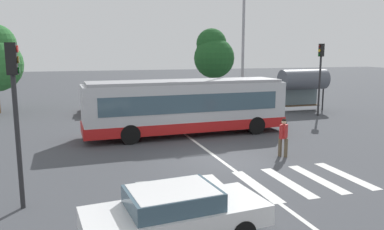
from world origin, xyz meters
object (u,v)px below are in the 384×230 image
traffic_light_near_corner (15,100)px  twin_arm_street_lamp (243,29)px  city_transit_bus (186,107)px  parked_car_red (97,103)px  traffic_light_far_corner (320,68)px  parked_car_white (131,103)px  background_tree_right (213,54)px  pedestrian_crossing_street (283,135)px  parked_car_silver (167,101)px  parked_car_charcoal (199,100)px  foreground_sedan (175,211)px  bus_stop_shelter (303,80)px

traffic_light_near_corner → twin_arm_street_lamp: (13.68, 14.04, 3.01)m
city_transit_bus → parked_car_red: 10.32m
traffic_light_far_corner → parked_car_white: bearing=156.4°
traffic_light_far_corner → background_tree_right: 12.82m
traffic_light_far_corner → parked_car_red: bearing=157.8°
pedestrian_crossing_street → twin_arm_street_lamp: bearing=73.8°
city_transit_bus → pedestrian_crossing_street: bearing=-63.5°
pedestrian_crossing_street → parked_car_silver: (-1.73, 14.31, -0.20)m
traffic_light_near_corner → traffic_light_far_corner: (18.50, 11.35, 0.18)m
city_transit_bus → pedestrian_crossing_street: (2.80, -5.61, -0.62)m
parked_car_charcoal → traffic_light_far_corner: size_ratio=0.87×
city_transit_bus → traffic_light_far_corner: (10.95, 3.17, 1.85)m
city_transit_bus → twin_arm_street_lamp: (6.13, 5.86, 4.68)m
parked_car_white → pedestrian_crossing_street: bearing=-72.3°
foreground_sedan → parked_car_silver: same height
city_transit_bus → parked_car_charcoal: (3.80, 8.92, -0.82)m
bus_stop_shelter → traffic_light_near_corner: bearing=-144.0°
traffic_light_far_corner → background_tree_right: size_ratio=0.75×
city_transit_bus → bus_stop_shelter: size_ratio=2.98×
parked_car_charcoal → traffic_light_near_corner: traffic_light_near_corner is taller
pedestrian_crossing_street → foreground_sedan: bearing=-138.0°
parked_car_red → parked_car_white: size_ratio=0.99×
parked_car_charcoal → parked_car_white: bearing=-178.0°
foreground_sedan → parked_car_white: 20.30m
background_tree_right → traffic_light_near_corner: bearing=-122.4°
parked_car_silver → twin_arm_street_lamp: 8.00m
pedestrian_crossing_street → twin_arm_street_lamp: twin_arm_street_lamp is taller
pedestrian_crossing_street → parked_car_red: (-7.06, 14.97, -0.20)m
parked_car_silver → traffic_light_far_corner: size_ratio=0.88×
parked_car_charcoal → bus_stop_shelter: size_ratio=1.18×
parked_car_charcoal → background_tree_right: (3.65, 6.55, 3.62)m
city_transit_bus → foreground_sedan: (-3.72, -11.48, -0.82)m
foreground_sedan → parked_car_silver: (4.79, 20.18, 0.00)m
pedestrian_crossing_street → parked_car_white: (-4.58, 14.34, -0.20)m
traffic_light_far_corner → parked_car_charcoal: bearing=141.2°
parked_car_silver → traffic_light_near_corner: size_ratio=0.93×
parked_car_red → bus_stop_shelter: bus_stop_shelter is taller
parked_car_red → twin_arm_street_lamp: 12.27m
city_transit_bus → pedestrian_crossing_street: size_ratio=6.65×
traffic_light_near_corner → parked_car_charcoal: bearing=56.4°
pedestrian_crossing_street → parked_car_charcoal: bearing=86.1°
city_transit_bus → background_tree_right: 17.40m
traffic_light_near_corner → twin_arm_street_lamp: size_ratio=0.47×
pedestrian_crossing_street → parked_car_red: pedestrian_crossing_street is taller
bus_stop_shelter → twin_arm_street_lamp: twin_arm_street_lamp is taller
traffic_light_near_corner → background_tree_right: 28.02m
parked_car_red → background_tree_right: size_ratio=0.67×
twin_arm_street_lamp → parked_car_red: bearing=161.4°
parked_car_red → twin_arm_street_lamp: (10.39, -3.50, 5.50)m
foreground_sedan → bus_stop_shelter: bearing=48.7°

